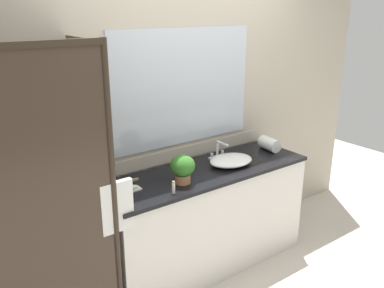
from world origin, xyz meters
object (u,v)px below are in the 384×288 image
soap_dish (134,188)px  amenity_bottle_lotion (174,188)px  amenity_bottle_conditioner (127,195)px  rolled_towel_near_edge (270,144)px  potted_plant (183,168)px  sink_basin (231,160)px  faucet (218,152)px

soap_dish → amenity_bottle_lotion: amenity_bottle_lotion is taller
amenity_bottle_lotion → soap_dish: bearing=132.7°
amenity_bottle_conditioner → rolled_towel_near_edge: (1.54, 0.15, 0.01)m
potted_plant → soap_dish: bearing=163.5°
sink_basin → potted_plant: potted_plant is taller
rolled_towel_near_edge → soap_dish: bearing=-178.9°
sink_basin → rolled_towel_near_edge: 0.53m
sink_basin → amenity_bottle_lotion: 0.73m
amenity_bottle_lotion → rolled_towel_near_edge: bearing=11.3°
potted_plant → sink_basin: bearing=7.8°
faucet → soap_dish: (-0.90, -0.14, -0.04)m
faucet → rolled_towel_near_edge: faucet is taller
potted_plant → amenity_bottle_lotion: bearing=-144.5°
sink_basin → soap_dish: 0.90m
soap_dish → amenity_bottle_conditioner: size_ratio=1.10×
faucet → amenity_bottle_lotion: faucet is taller
sink_basin → amenity_bottle_conditioner: amenity_bottle_conditioner is taller
potted_plant → soap_dish: potted_plant is taller
faucet → amenity_bottle_conditioner: faucet is taller
sink_basin → rolled_towel_near_edge: (0.52, 0.06, 0.02)m
sink_basin → amenity_bottle_conditioner: size_ratio=4.26×
soap_dish → amenity_bottle_lotion: (0.20, -0.22, 0.03)m
potted_plant → amenity_bottle_lotion: (-0.16, -0.11, -0.08)m
faucet → rolled_towel_near_edge: 0.53m
amenity_bottle_lotion → sink_basin: bearing=14.8°
amenity_bottle_lotion → rolled_towel_near_edge: rolled_towel_near_edge is taller
faucet → potted_plant: bearing=-155.9°
sink_basin → amenity_bottle_conditioner: 1.03m
soap_dish → rolled_towel_near_edge: bearing=1.1°
potted_plant → soap_dish: 0.39m
faucet → soap_dish: bearing=-171.3°
potted_plant → rolled_towel_near_edge: bearing=7.1°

